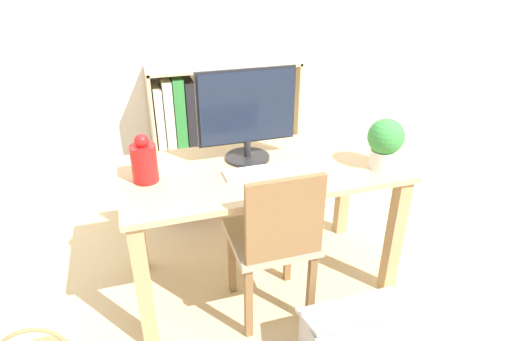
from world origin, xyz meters
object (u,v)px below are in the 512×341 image
(monitor, at_px, (247,112))
(storage_box, at_px, (360,336))
(keyboard, at_px, (261,171))
(bookshelf, at_px, (196,148))
(chair, at_px, (275,238))
(vase, at_px, (144,161))
(potted_plant, at_px, (385,142))

(monitor, xyz_separation_m, storage_box, (0.31, -0.77, -0.85))
(monitor, height_order, storage_box, monitor)
(keyboard, xyz_separation_m, bookshelf, (-0.17, 0.93, -0.25))
(chair, bearing_deg, vase, 150.16)
(monitor, height_order, potted_plant, monitor)
(keyboard, height_order, chair, chair)
(monitor, relative_size, keyboard, 1.39)
(bookshelf, relative_size, storage_box, 2.02)
(keyboard, distance_m, potted_plant, 0.63)
(storage_box, bearing_deg, monitor, 111.77)
(monitor, relative_size, bookshelf, 0.48)
(keyboard, bearing_deg, vase, 171.09)
(potted_plant, height_order, storage_box, potted_plant)
(vase, xyz_separation_m, storage_box, (0.84, -0.68, -0.69))
(monitor, relative_size, chair, 0.59)
(keyboard, distance_m, chair, 0.33)
(chair, height_order, bookshelf, bookshelf)
(keyboard, xyz_separation_m, chair, (0.00, -0.22, -0.25))
(keyboard, height_order, vase, vase)
(vase, distance_m, chair, 0.72)
(vase, bearing_deg, bookshelf, 66.08)
(monitor, bearing_deg, keyboard, -84.29)
(potted_plant, bearing_deg, chair, -170.95)
(keyboard, relative_size, bookshelf, 0.35)
(potted_plant, height_order, bookshelf, bookshelf)
(keyboard, bearing_deg, potted_plant, -11.48)
(storage_box, bearing_deg, potted_plant, 56.62)
(vase, distance_m, bookshelf, 0.98)
(monitor, bearing_deg, vase, -170.10)
(monitor, height_order, chair, monitor)
(chair, distance_m, bookshelf, 1.16)
(potted_plant, relative_size, storage_box, 0.50)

